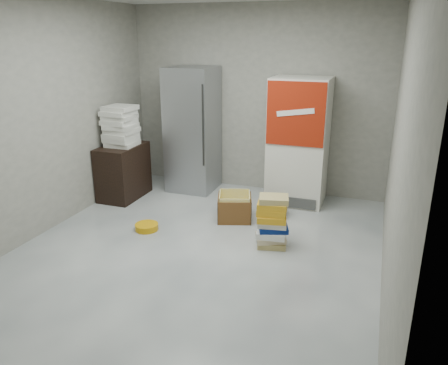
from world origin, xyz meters
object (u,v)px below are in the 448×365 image
at_px(coke_cooler, 299,141).
at_px(phonebook_stack_main, 272,222).
at_px(cardboard_box, 235,209).
at_px(steel_fridge, 193,130).
at_px(wood_shelf, 123,172).

distance_m(coke_cooler, phonebook_stack_main, 1.68).
bearing_deg(cardboard_box, coke_cooler, 37.83).
bearing_deg(steel_fridge, wood_shelf, -138.69).
distance_m(wood_shelf, phonebook_stack_main, 2.64).
bearing_deg(phonebook_stack_main, coke_cooler, 75.42).
height_order(phonebook_stack_main, cardboard_box, phonebook_stack_main).
height_order(coke_cooler, phonebook_stack_main, coke_cooler).
xyz_separation_m(coke_cooler, wood_shelf, (-2.48, -0.72, -0.50)).
relative_size(steel_fridge, coke_cooler, 1.06).
bearing_deg(phonebook_stack_main, wood_shelf, 145.85).
xyz_separation_m(steel_fridge, coke_cooler, (1.65, -0.01, -0.05)).
relative_size(steel_fridge, cardboard_box, 3.41).
relative_size(steel_fridge, wood_shelf, 2.37).
xyz_separation_m(phonebook_stack_main, cardboard_box, (-0.66, 0.62, -0.16)).
xyz_separation_m(wood_shelf, cardboard_box, (1.84, -0.23, -0.25)).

